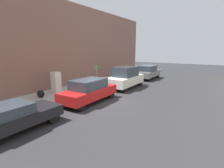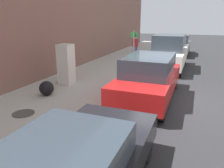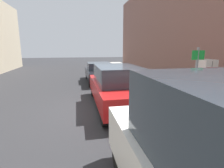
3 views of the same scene
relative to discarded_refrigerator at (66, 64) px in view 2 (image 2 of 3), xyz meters
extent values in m
plane|color=#28282B|center=(4.67, -0.09, -1.04)|extent=(80.00, 80.00, 0.00)
cube|color=#B2ADA0|center=(0.63, -0.09, -0.98)|extent=(4.36, 44.00, 0.12)
cube|color=silver|center=(0.00, 0.00, 0.00)|extent=(0.60, 0.65, 1.85)
cube|color=black|center=(0.00, 0.33, 0.00)|extent=(0.01, 0.01, 1.75)
cube|color=yellow|center=(-0.08, 0.33, 0.28)|extent=(0.16, 0.01, 0.22)
cube|color=red|center=(0.00, 0.33, 0.59)|extent=(0.54, 0.01, 0.05)
cube|color=red|center=(0.00, 0.33, -0.37)|extent=(0.54, 0.01, 0.05)
cylinder|color=#47443F|center=(0.57, -3.49, -0.92)|extent=(0.70, 0.70, 0.02)
cylinder|color=slate|center=(2.48, 2.60, 0.26)|extent=(0.07, 0.07, 2.36)
cube|color=#198C33|center=(2.48, 2.62, 1.23)|extent=(0.36, 0.02, 0.24)
sphere|color=black|center=(0.15, -1.72, -0.63)|extent=(0.58, 0.58, 0.58)
cylinder|color=#2D5193|center=(0.80, 8.56, -0.52)|extent=(0.14, 0.14, 0.81)
cylinder|color=#2D5193|center=(1.01, 8.56, -0.52)|extent=(0.14, 0.14, 0.81)
cube|color=#B73338|center=(0.91, 8.56, 0.19)|extent=(0.47, 0.22, 0.61)
sphere|color=beige|center=(0.91, 8.56, 0.61)|extent=(0.22, 0.22, 0.22)
cube|color=#2D3842|center=(3.94, -6.17, 0.10)|extent=(1.66, 1.91, 0.50)
cylinder|color=black|center=(3.13, -4.27, -0.70)|extent=(0.22, 0.69, 0.69)
cylinder|color=black|center=(4.75, -4.27, -0.70)|extent=(0.22, 0.69, 0.69)
cube|color=red|center=(3.94, -0.32, -0.36)|extent=(1.92, 4.76, 0.70)
cube|color=#2D3842|center=(3.94, -0.32, 0.34)|extent=(1.69, 2.62, 0.70)
cylinder|color=black|center=(3.11, 1.48, -0.71)|extent=(0.22, 0.66, 0.66)
cylinder|color=black|center=(4.77, 1.48, -0.71)|extent=(0.22, 0.66, 0.66)
cylinder|color=black|center=(3.11, -2.13, -0.71)|extent=(0.22, 0.66, 0.66)
cylinder|color=black|center=(4.77, -2.13, -0.71)|extent=(0.22, 0.66, 0.66)
cube|color=silver|center=(3.94, 5.50, -0.28)|extent=(1.98, 4.84, 0.85)
cube|color=#2D3842|center=(3.94, 5.50, 0.62)|extent=(1.74, 2.66, 0.95)
cylinder|color=black|center=(3.08, 7.32, -0.70)|extent=(0.22, 0.69, 0.69)
cylinder|color=black|center=(4.80, 7.32, -0.70)|extent=(0.22, 0.69, 0.69)
cylinder|color=black|center=(3.08, 3.67, -0.70)|extent=(0.22, 0.69, 0.69)
cylinder|color=black|center=(4.80, 3.67, -0.70)|extent=(0.22, 0.69, 0.69)
cube|color=slate|center=(3.94, 11.79, -0.33)|extent=(1.94, 4.51, 0.70)
cube|color=#2D3842|center=(3.94, 11.79, 0.37)|extent=(1.71, 2.48, 0.70)
cylinder|color=black|center=(3.10, 13.43, -0.68)|extent=(0.22, 0.73, 0.73)
cylinder|color=black|center=(4.78, 13.43, -0.68)|extent=(0.22, 0.73, 0.73)
cylinder|color=black|center=(3.10, 10.15, -0.68)|extent=(0.22, 0.73, 0.73)
cylinder|color=black|center=(4.78, 10.15, -0.68)|extent=(0.22, 0.73, 0.73)
camera|label=1|loc=(12.12, -10.08, 2.88)|focal=28.00mm
camera|label=2|loc=(5.61, -8.47, 2.01)|focal=35.00mm
camera|label=3|loc=(5.59, 6.66, 1.42)|focal=28.00mm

